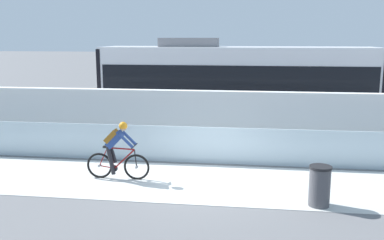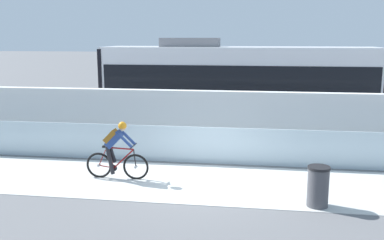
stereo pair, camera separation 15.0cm
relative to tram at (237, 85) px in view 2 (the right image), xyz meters
name	(u,v)px [view 2 (the right image)]	position (x,y,z in m)	size (l,w,h in m)	color
ground_plane	(200,183)	(-0.65, -6.85, -1.89)	(200.00, 200.00, 0.00)	slate
bike_path_deck	(200,182)	(-0.65, -6.85, -1.89)	(32.00, 3.20, 0.01)	silver
glass_parapet	(208,145)	(-0.65, -5.00, -1.32)	(32.00, 0.05, 1.14)	silver
concrete_barrier_wall	(214,120)	(-0.65, -3.20, -0.88)	(32.00, 0.36, 2.03)	white
tram_rail_near	(219,133)	(-0.65, -0.72, -1.89)	(32.00, 0.08, 0.01)	#595654
tram_rail_far	(222,126)	(-0.65, 0.72, -1.89)	(32.00, 0.08, 0.01)	#595654
tram	(237,85)	(0.00, 0.00, 0.00)	(11.06, 2.54, 3.81)	silver
cyclist_on_bike	(116,151)	(-2.96, -6.85, -1.09)	(1.77, 0.58, 1.61)	black
trash_bin	(318,187)	(2.23, -8.10, -1.41)	(0.51, 0.51, 0.96)	#47474C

